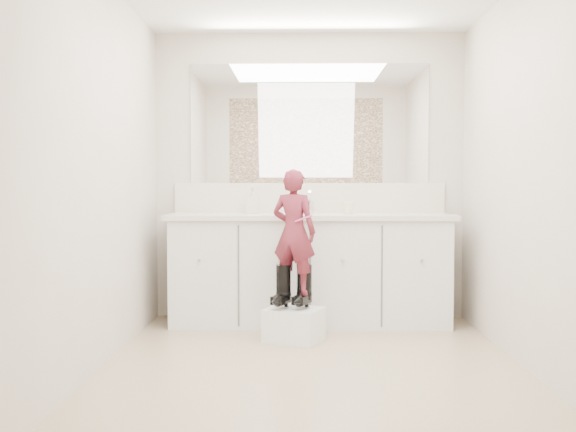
{
  "coord_description": "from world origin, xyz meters",
  "views": [
    {
      "loc": [
        -0.08,
        -3.94,
        1.12
      ],
      "look_at": [
        -0.16,
        0.63,
        0.9
      ],
      "focal_mm": 40.0,
      "sensor_mm": 36.0,
      "label": 1
    }
  ],
  "objects": [
    {
      "name": "wall_left",
      "position": [
        -1.3,
        0.0,
        1.2
      ],
      "size": [
        0.0,
        3.0,
        3.0
      ],
      "primitive_type": "plane",
      "rotation": [
        1.57,
        0.0,
        1.57
      ],
      "color": "#C0B2A4",
      "rests_on": "floor"
    },
    {
      "name": "wall_back",
      "position": [
        0.0,
        1.5,
        1.2
      ],
      "size": [
        2.6,
        0.0,
        2.6
      ],
      "primitive_type": "plane",
      "rotation": [
        1.57,
        0.0,
        0.0
      ],
      "color": "#C0B2A4",
      "rests_on": "floor"
    },
    {
      "name": "soap_bottle",
      "position": [
        -0.47,
        1.3,
        1.0
      ],
      "size": [
        0.1,
        0.1,
        0.21
      ],
      "primitive_type": "imported",
      "rotation": [
        0.0,
        0.0,
        -0.01
      ],
      "color": "beige",
      "rests_on": "countertop"
    },
    {
      "name": "faucet",
      "position": [
        0.0,
        1.38,
        0.94
      ],
      "size": [
        0.08,
        0.08,
        0.1
      ],
      "primitive_type": "cylinder",
      "color": "silver",
      "rests_on": "countertop"
    },
    {
      "name": "toddler",
      "position": [
        -0.12,
        0.64,
        0.79
      ],
      "size": [
        0.39,
        0.33,
        0.9
      ],
      "primitive_type": "imported",
      "rotation": [
        0.0,
        0.0,
        2.73
      ],
      "color": "#AC3545",
      "rests_on": "step_stool"
    },
    {
      "name": "mirror",
      "position": [
        0.0,
        1.49,
        1.64
      ],
      "size": [
        2.0,
        0.02,
        1.0
      ],
      "primitive_type": "cube",
      "color": "white",
      "rests_on": "wall_back"
    },
    {
      "name": "toothbrush",
      "position": [
        -0.05,
        0.56,
        0.89
      ],
      "size": [
        0.13,
        0.06,
        0.06
      ],
      "primitive_type": "cylinder",
      "rotation": [
        0.0,
        1.22,
        -0.41
      ],
      "color": "#D854A5",
      "rests_on": "toddler"
    },
    {
      "name": "floor",
      "position": [
        0.0,
        0.0,
        0.0
      ],
      "size": [
        3.0,
        3.0,
        0.0
      ],
      "primitive_type": "plane",
      "color": "#8C7C5B",
      "rests_on": "ground"
    },
    {
      "name": "backsplash",
      "position": [
        0.0,
        1.49,
        1.02
      ],
      "size": [
        2.28,
        0.03,
        0.25
      ],
      "primitive_type": "cube",
      "color": "beige",
      "rests_on": "countertop"
    },
    {
      "name": "dot_panel",
      "position": [
        0.0,
        -1.49,
        1.65
      ],
      "size": [
        2.0,
        0.01,
        1.2
      ],
      "primitive_type": "cube",
      "color": "#472819",
      "rests_on": "wall_front"
    },
    {
      "name": "countertop",
      "position": [
        0.0,
        1.21,
        0.87
      ],
      "size": [
        2.28,
        0.58,
        0.04
      ],
      "primitive_type": "cube",
      "color": "beige",
      "rests_on": "vanity_cabinet"
    },
    {
      "name": "step_stool",
      "position": [
        -0.12,
        0.62,
        0.12
      ],
      "size": [
        0.47,
        0.43,
        0.24
      ],
      "primitive_type": "cube",
      "rotation": [
        0.0,
        0.0,
        -0.41
      ],
      "color": "white",
      "rests_on": "floor"
    },
    {
      "name": "wall_front",
      "position": [
        0.0,
        -1.5,
        1.2
      ],
      "size": [
        2.6,
        0.0,
        2.6
      ],
      "primitive_type": "plane",
      "rotation": [
        -1.57,
        0.0,
        0.0
      ],
      "color": "#C0B2A4",
      "rests_on": "floor"
    },
    {
      "name": "vanity_cabinet",
      "position": [
        0.0,
        1.23,
        0.42
      ],
      "size": [
        2.2,
        0.55,
        0.85
      ],
      "primitive_type": "cube",
      "color": "silver",
      "rests_on": "floor"
    },
    {
      "name": "boot_right",
      "position": [
        -0.05,
        0.64,
        0.39
      ],
      "size": [
        0.19,
        0.24,
        0.31
      ],
      "primitive_type": null,
      "rotation": [
        0.0,
        0.0,
        -0.41
      ],
      "color": "black",
      "rests_on": "step_stool"
    },
    {
      "name": "wall_right",
      "position": [
        1.3,
        0.0,
        1.2
      ],
      "size": [
        0.0,
        3.0,
        3.0
      ],
      "primitive_type": "plane",
      "rotation": [
        1.57,
        0.0,
        -1.57
      ],
      "color": "#C0B2A4",
      "rests_on": "floor"
    },
    {
      "name": "cup",
      "position": [
        0.31,
        1.25,
        0.94
      ],
      "size": [
        0.11,
        0.11,
        0.1
      ],
      "primitive_type": "imported",
      "rotation": [
        0.0,
        0.0,
        -0.02
      ],
      "color": "beige",
      "rests_on": "countertop"
    },
    {
      "name": "boot_left",
      "position": [
        -0.2,
        0.64,
        0.39
      ],
      "size": [
        0.19,
        0.24,
        0.31
      ],
      "primitive_type": null,
      "rotation": [
        0.0,
        0.0,
        -0.41
      ],
      "color": "black",
      "rests_on": "step_stool"
    }
  ]
}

